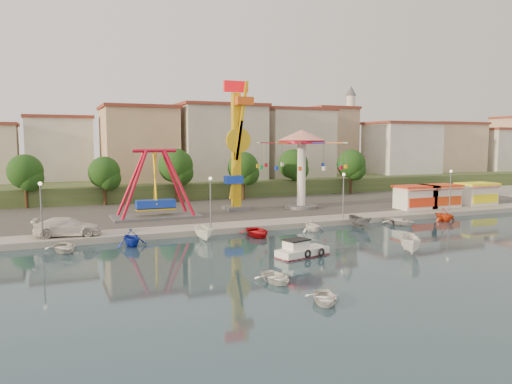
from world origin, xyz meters
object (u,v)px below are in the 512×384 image
pirate_ship_ride (155,185)px  rowboat_a (276,277)px  kamikaze_tower (237,148)px  skiff (411,244)px  van (67,227)px  wave_swinger (302,151)px  cabin_motorboat (301,251)px

pirate_ship_ride → rowboat_a: (2.42, -27.85, -4.06)m
kamikaze_tower → skiff: bearing=-78.3°
pirate_ship_ride → van: (-9.97, -8.01, -2.92)m
wave_swinger → cabin_motorboat: (-11.98, -22.49, -7.76)m
skiff → van: (-26.58, 16.47, 0.66)m
cabin_motorboat → rowboat_a: size_ratio=1.52×
skiff → cabin_motorboat: bearing=-162.3°
wave_swinger → rowboat_a: bearing=-120.9°
kamikaze_tower → skiff: kamikaze_tower is taller
wave_swinger → skiff: size_ratio=2.75×
kamikaze_tower → wave_swinger: kamikaze_tower is taller
kamikaze_tower → cabin_motorboat: 25.65m
pirate_ship_ride → skiff: pirate_ship_ride is taller
wave_swinger → van: 31.47m
kamikaze_tower → rowboat_a: size_ratio=5.12×
van → skiff: bearing=-113.7°
cabin_motorboat → skiff: (9.07, -2.66, 0.38)m
van → kamikaze_tower: bearing=-55.9°
pirate_ship_ride → skiff: bearing=-55.8°
pirate_ship_ride → cabin_motorboat: 23.42m
pirate_ship_ride → rowboat_a: size_ratio=3.10×
pirate_ship_ride → rowboat_a: 28.24m
kamikaze_tower → wave_swinger: (8.45, -1.57, -0.41)m
kamikaze_tower → cabin_motorboat: (-3.53, -24.06, -8.17)m
kamikaze_tower → skiff: size_ratio=3.92×
pirate_ship_ride → van: size_ratio=1.65×
kamikaze_tower → van: size_ratio=2.73×
rowboat_a → kamikaze_tower: bearing=71.5°
kamikaze_tower → wave_swinger: 8.61m
skiff → kamikaze_tower: bearing=135.8°
cabin_motorboat → van: size_ratio=0.81×
kamikaze_tower → cabin_motorboat: bearing=-98.3°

